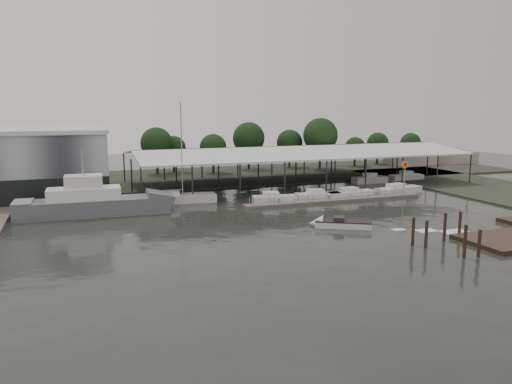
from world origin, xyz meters
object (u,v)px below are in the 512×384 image
object	(u,v)px
shell_fuel_sign	(405,171)
speedboat_underway	(338,224)
grey_trawler	(95,203)
white_sailboat	(178,198)

from	to	relation	value
shell_fuel_sign	speedboat_underway	distance (m)	24.38
grey_trawler	white_sailboat	xyz separation A→B (m)	(11.60, 4.52, -0.92)
white_sailboat	grey_trawler	bearing A→B (deg)	-154.01
white_sailboat	speedboat_underway	distance (m)	25.66
shell_fuel_sign	speedboat_underway	xyz separation A→B (m)	(-19.56, -14.13, -3.53)
grey_trawler	white_sailboat	distance (m)	12.48
shell_fuel_sign	speedboat_underway	size ratio (longest dim) A/B	0.34
shell_fuel_sign	grey_trawler	bearing A→B (deg)	176.59
shell_fuel_sign	white_sailboat	xyz separation A→B (m)	(-33.78, 7.23, -3.27)
white_sailboat	speedboat_underway	xyz separation A→B (m)	(14.22, -21.36, -0.26)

